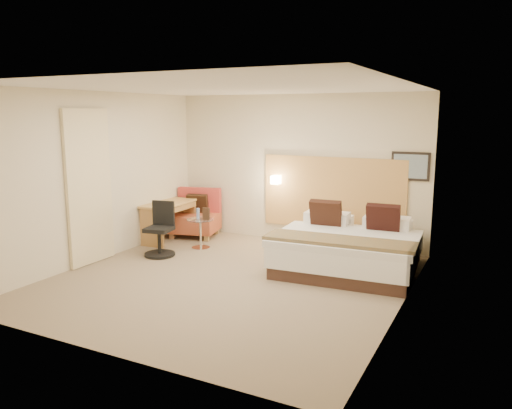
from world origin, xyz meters
The scene contains 19 objects.
floor centered at (0.00, 0.00, -0.01)m, with size 4.80×5.00×0.02m, color #786751.
ceiling centered at (0.00, 0.00, 2.71)m, with size 4.80×5.00×0.02m, color silver.
wall_back centered at (0.00, 2.51, 1.35)m, with size 4.80×0.02×2.70m, color beige.
wall_front centered at (0.00, -2.51, 1.35)m, with size 4.80×0.02×2.70m, color beige.
wall_left centered at (-2.41, 0.00, 1.35)m, with size 0.02×5.00×2.70m, color beige.
wall_right centered at (2.41, 0.00, 1.35)m, with size 0.02×5.00×2.70m, color beige.
headboard_panel centered at (0.70, 2.47, 0.95)m, with size 2.60×0.04×1.30m, color #BB8849.
art_frame centered at (2.02, 2.48, 1.50)m, with size 0.62×0.03×0.47m, color black.
art_canvas centered at (2.02, 2.46, 1.50)m, with size 0.54×0.01×0.39m, color gray.
lamp_arm centered at (-0.35, 2.42, 1.15)m, with size 0.02×0.02×0.12m, color silver.
lamp_shade centered at (-0.35, 2.36, 1.15)m, with size 0.15×0.15×0.15m, color #FFEDC6.
curtain centered at (-2.36, -0.25, 1.22)m, with size 0.06×0.90×2.42m, color beige.
bottle_a centered at (-1.34, 1.25, 0.62)m, with size 0.06×0.06×0.19m, color #89A1D5.
menu_folder centered at (-1.18, 1.26, 0.63)m, with size 0.12×0.05×0.21m, color #342115.
bed centered at (1.38, 1.29, 0.33)m, with size 2.17×2.13×1.01m.
lounge_chair centered at (-1.90, 2.02, 0.36)m, with size 1.01×0.93×0.91m.
side_table centered at (-1.30, 1.25, 0.30)m, with size 0.56×0.56×0.53m.
desk centered at (-2.11, 1.47, 0.57)m, with size 0.58×1.18×0.73m.
desk_chair centered at (-1.66, 0.59, 0.37)m, with size 0.59×0.59×0.90m.
Camera 1 is at (3.42, -5.95, 2.36)m, focal length 35.00 mm.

